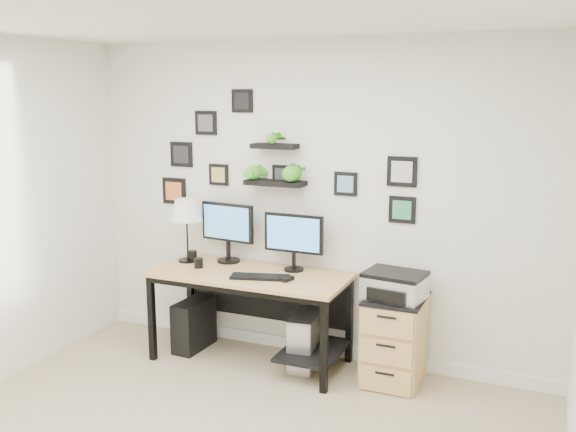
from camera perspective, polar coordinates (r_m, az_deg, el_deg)
The scene contains 14 objects.
room at distance 5.57m, azimuth 2.12°, elevation -11.52°, with size 4.00×4.00×4.00m.
desk at distance 5.23m, azimuth -2.88°, elevation -6.32°, with size 1.60×0.70×0.75m.
monitor_left at distance 5.44m, azimuth -5.40°, elevation -1.06°, with size 0.50×0.21×0.51m.
monitor_right at distance 5.16m, azimuth 0.50°, elevation -1.91°, with size 0.50×0.16×0.47m.
keyboard at distance 5.03m, azimuth -2.52°, elevation -5.43°, with size 0.45×0.14×0.02m, color black.
mouse at distance 4.96m, azimuth -0.13°, elevation -5.59°, with size 0.07×0.11×0.03m, color black.
table_lamp at distance 5.49m, azimuth -9.01°, elevation 0.39°, with size 0.27×0.27×0.54m.
mug at distance 5.36m, azimuth -7.95°, elevation -4.16°, with size 0.07×0.07×0.08m, color black.
pen_cup at distance 5.57m, azimuth -8.47°, elevation -3.52°, with size 0.07×0.07×0.09m, color black.
pc_tower_black at distance 5.65m, azimuth -8.36°, elevation -9.51°, with size 0.19×0.43×0.43m, color black.
pc_tower_grey at distance 5.24m, azimuth 1.55°, elevation -11.00°, with size 0.25×0.46×0.44m.
file_cabinet at distance 5.02m, azimuth 9.43°, elevation -10.77°, with size 0.43×0.53×0.67m.
printer at distance 4.86m, azimuth 9.46°, elevation -6.08°, with size 0.47×0.40×0.20m.
wall_decor at distance 5.24m, azimuth -1.26°, elevation 4.87°, with size 2.28×0.18×1.02m.
Camera 1 is at (1.83, -2.81, 2.20)m, focal length 40.00 mm.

